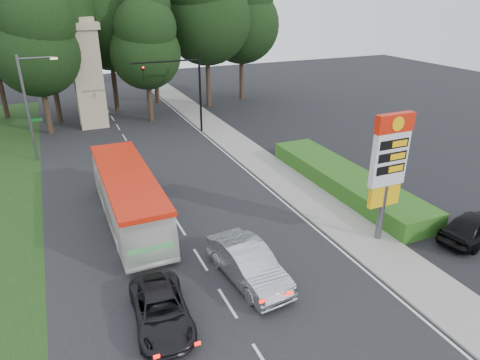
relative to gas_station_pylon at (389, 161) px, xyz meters
name	(u,v)px	position (x,y,z in m)	size (l,w,h in m)	color
ground	(232,311)	(-9.20, -1.99, -4.45)	(120.00, 120.00, 0.00)	black
road_surface	(160,195)	(-9.20, 10.01, -4.44)	(14.00, 80.00, 0.02)	black
sidewalk_right	(276,174)	(-0.70, 10.01, -4.39)	(3.00, 80.00, 0.12)	gray
grass_verge_left	(1,184)	(-18.70, 16.01, -4.44)	(5.00, 50.00, 0.02)	#193814
hedge	(345,180)	(2.30, 6.01, -3.85)	(3.00, 14.00, 1.20)	#285516
gas_station_pylon	(389,161)	(0.00, 0.00, 0.00)	(2.10, 0.45, 6.85)	#59595E
traffic_signal_mast	(186,83)	(-3.52, 22.00, 0.22)	(6.10, 0.35, 7.20)	black
streetlight_signs	(30,104)	(-16.19, 20.01, -0.01)	(2.75, 0.98, 8.00)	#59595E
monument	(87,73)	(-11.20, 28.01, 0.66)	(3.00, 3.00, 10.05)	tan
tree_center_right	(105,3)	(-8.20, 33.01, 6.57)	(9.24, 9.24, 18.15)	#2D2116
tree_east_near	(151,16)	(-3.20, 35.01, 5.23)	(8.12, 8.12, 15.95)	#2D2116
tree_far_east	(242,8)	(6.80, 33.01, 5.90)	(8.68, 8.68, 17.05)	#2D2116
tree_monument_left	(33,35)	(-15.20, 27.01, 4.23)	(7.28, 7.28, 14.30)	#2D2116
tree_monument_right	(144,39)	(-5.70, 27.51, 3.56)	(6.72, 6.72, 13.20)	#2D2116
transit_bus	(129,198)	(-11.56, 7.19, -2.94)	(2.53, 10.83, 3.02)	white
sedan_silver	(248,264)	(-7.70, -0.34, -3.60)	(1.79, 5.15, 1.70)	#A9ABB0
suv_charcoal	(161,310)	(-12.00, -1.48, -3.82)	(2.09, 4.54, 1.26)	black
parked_car_black	(475,227)	(4.58, -2.01, -3.66)	(1.86, 4.62, 1.57)	black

